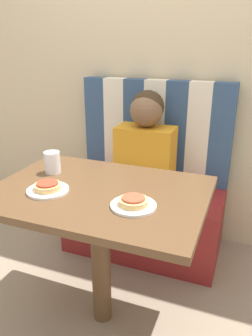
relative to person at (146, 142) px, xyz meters
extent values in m
plane|color=gray|center=(0.00, -0.72, -0.81)|extent=(12.00, 12.00, 0.00)
cube|color=#C6B28E|center=(0.00, 0.32, 0.49)|extent=(7.00, 0.05, 2.60)
cube|color=maroon|center=(0.00, 0.00, -0.57)|extent=(1.07, 0.55, 0.47)
cube|color=navy|center=(-0.46, 0.22, 0.02)|extent=(0.15, 0.10, 0.72)
cube|color=beige|center=(-0.31, 0.22, 0.02)|extent=(0.15, 0.10, 0.72)
cube|color=navy|center=(-0.15, 0.22, 0.02)|extent=(0.15, 0.10, 0.72)
cube|color=beige|center=(0.00, 0.22, 0.02)|extent=(0.15, 0.10, 0.72)
cube|color=navy|center=(0.15, 0.22, 0.02)|extent=(0.15, 0.10, 0.72)
cube|color=beige|center=(0.31, 0.22, 0.02)|extent=(0.15, 0.10, 0.72)
cube|color=navy|center=(0.46, 0.22, 0.02)|extent=(0.15, 0.10, 0.72)
cube|color=brown|center=(0.00, -0.72, -0.06)|extent=(1.01, 0.74, 0.03)
cylinder|color=brown|center=(0.00, -0.72, -0.44)|extent=(0.10, 0.10, 0.74)
cube|color=orange|center=(0.00, 0.00, -0.12)|extent=(0.38, 0.21, 0.44)
sphere|color=brown|center=(0.00, 0.00, 0.21)|extent=(0.21, 0.21, 0.21)
sphere|color=#382819|center=(0.00, 0.02, 0.23)|extent=(0.22, 0.22, 0.22)
cylinder|color=white|center=(-0.21, -0.83, -0.03)|extent=(0.20, 0.20, 0.01)
cylinder|color=white|center=(0.21, -0.83, -0.03)|extent=(0.20, 0.20, 0.01)
cylinder|color=tan|center=(-0.21, -0.83, -0.01)|extent=(0.13, 0.13, 0.02)
cylinder|color=#B73823|center=(-0.21, -0.83, 0.00)|extent=(0.10, 0.10, 0.01)
cylinder|color=tan|center=(0.21, -0.83, -0.01)|extent=(0.13, 0.13, 0.02)
cylinder|color=#AD472D|center=(0.21, -0.83, 0.00)|extent=(0.10, 0.10, 0.01)
cylinder|color=silver|center=(-0.32, -0.61, 0.02)|extent=(0.08, 0.08, 0.12)
camera|label=1|loc=(0.63, -1.99, 0.61)|focal=35.00mm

